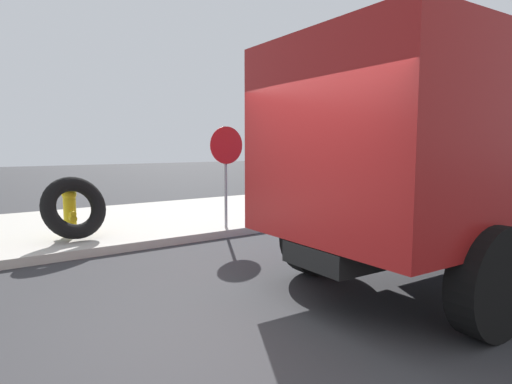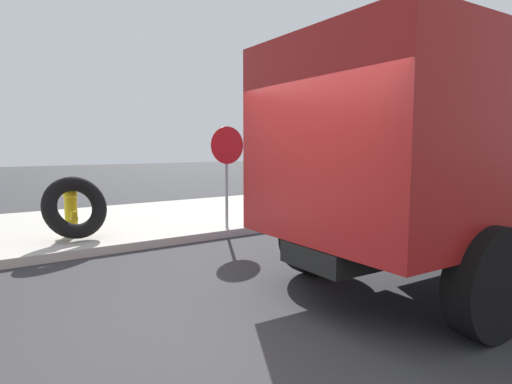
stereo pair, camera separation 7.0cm
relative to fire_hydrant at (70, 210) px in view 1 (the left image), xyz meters
The scene contains 7 objects.
ground_plane 5.26m from the fire_hydrant, 90.57° to the right, with size 80.00×80.00×0.00m, color #2D2D30.
sidewalk_curb 1.40m from the fire_hydrant, 92.33° to the left, with size 36.00×5.00×0.15m, color #ADA89E.
fire_hydrant is the anchor object (origin of this frame).
loose_tire 0.38m from the fire_hydrant, 90.83° to the right, with size 1.15×1.15×0.27m, color black.
stop_sign 3.14m from the fire_hydrant, 18.23° to the right, with size 0.76×0.08×2.07m.
dump_truck_blue 7.07m from the fire_hydrant, 50.31° to the right, with size 7.10×3.05×3.00m.
street_light_pole 9.36m from the fire_hydrant, ahead, with size 0.12×0.12×6.19m, color #595B5E.
Camera 1 is at (-1.77, -3.25, 1.84)m, focal length 30.32 mm.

